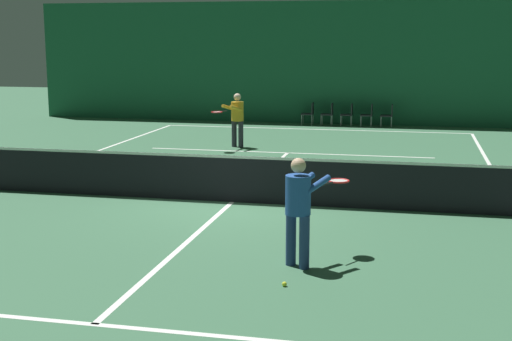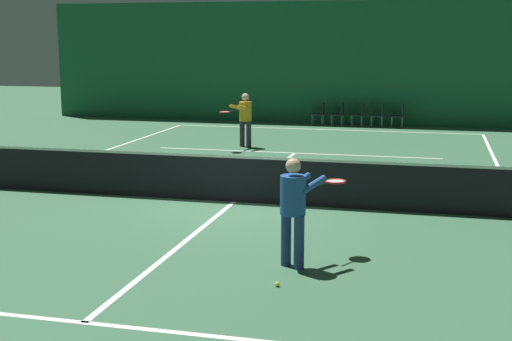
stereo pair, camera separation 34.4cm
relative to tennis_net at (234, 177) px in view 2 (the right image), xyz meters
The scene contains 15 objects.
ground_plane 0.51m from the tennis_net, ahead, with size 60.00×60.00×0.00m, color #386647.
backdrop_curtain 13.88m from the tennis_net, 90.00° to the left, with size 23.00×0.12×4.65m.
court_line_baseline_far 11.91m from the tennis_net, 90.00° to the left, with size 11.00×0.10×0.00m.
court_line_service_far 6.42m from the tennis_net, 90.00° to the left, with size 8.25×0.10×0.00m.
court_line_service_near 6.42m from the tennis_net, 90.00° to the right, with size 8.25×0.10×0.00m.
court_line_centre 0.51m from the tennis_net, ahead, with size 0.10×12.80×0.00m.
tennis_net is the anchor object (origin of this frame).
player_near 4.26m from the tennis_net, 62.22° to the right, with size 0.97×1.31×1.60m.
player_far 7.36m from the tennis_net, 103.38° to the left, with size 0.85×1.36×1.63m.
courtside_chair_0 13.22m from the tennis_net, 91.61° to the left, with size 0.44×0.44×0.84m.
courtside_chair_1 13.22m from the tennis_net, 88.39° to the left, with size 0.44×0.44×0.84m.
courtside_chair_2 13.26m from the tennis_net, 85.19° to the left, with size 0.44×0.44×0.84m.
courtside_chair_3 13.34m from the tennis_net, 82.01° to the left, with size 0.44×0.44×0.84m.
courtside_chair_4 13.47m from the tennis_net, 78.89° to the left, with size 0.44×0.44×0.84m.
tennis_ball 5.06m from the tennis_net, 67.58° to the right, with size 0.07×0.07×0.07m.
Camera 2 is at (3.86, -13.50, 3.27)m, focal length 50.00 mm.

